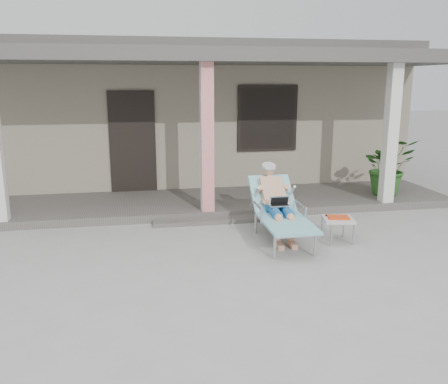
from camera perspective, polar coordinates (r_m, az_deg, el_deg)
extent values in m
plane|color=#9E9E99|center=(6.65, 0.80, -8.33)|extent=(60.00, 60.00, 0.00)
cube|color=#9F937E|center=(12.66, -4.99, 8.93)|extent=(10.00, 5.00, 3.00)
cube|color=#474442|center=(12.64, -5.15, 16.40)|extent=(10.40, 5.40, 0.30)
cube|color=black|center=(10.11, -10.93, 5.94)|extent=(0.95, 0.06, 2.10)
cube|color=black|center=(10.45, 5.25, 8.84)|extent=(1.20, 0.06, 1.30)
cube|color=black|center=(10.45, 5.25, 8.83)|extent=(1.32, 0.05, 1.42)
cube|color=#605B56|center=(9.45, -2.75, -1.29)|extent=(10.00, 2.00, 0.15)
cube|color=red|center=(8.36, -2.06, 6.44)|extent=(0.22, 0.22, 2.61)
cube|color=silver|center=(9.52, 19.40, 6.54)|extent=(0.22, 0.22, 2.61)
cube|color=#474442|center=(9.16, -2.95, 15.95)|extent=(10.00, 2.30, 0.24)
cube|color=#605B56|center=(8.36, -1.68, -3.49)|extent=(2.00, 0.30, 0.07)
cylinder|color=#B7B7BC|center=(6.70, 6.13, -6.63)|extent=(0.04, 0.04, 0.35)
cylinder|color=#B7B7BC|center=(6.88, 10.92, -6.27)|extent=(0.04, 0.04, 0.35)
cylinder|color=#B7B7BC|center=(7.77, 3.84, -3.76)|extent=(0.04, 0.04, 0.35)
cylinder|color=#B7B7BC|center=(7.92, 8.03, -3.52)|extent=(0.04, 0.04, 0.35)
cube|color=#B7B7BC|center=(7.11, 7.55, -3.85)|extent=(0.62, 1.18, 0.03)
cube|color=#82C9C6|center=(7.11, 7.55, -3.67)|extent=(0.71, 1.22, 0.04)
cube|color=#B7B7BC|center=(7.84, 5.80, -0.49)|extent=(0.61, 0.56, 0.47)
cube|color=#82C9C6|center=(7.83, 5.81, -0.25)|extent=(0.70, 0.64, 0.53)
cylinder|color=#B3B3B5|center=(8.01, 5.36, 3.14)|extent=(0.24, 0.24, 0.12)
cube|color=silver|center=(7.44, 6.67, -1.56)|extent=(0.32, 0.23, 0.22)
cube|color=beige|center=(7.53, 13.59, -3.22)|extent=(0.53, 0.53, 0.04)
cylinder|color=#B7B7BC|center=(7.35, 12.79, -5.11)|extent=(0.03, 0.03, 0.34)
cylinder|color=#B7B7BC|center=(7.50, 15.33, -4.89)|extent=(0.03, 0.03, 0.34)
cylinder|color=#B7B7BC|center=(7.67, 11.73, -4.29)|extent=(0.03, 0.03, 0.34)
cylinder|color=#B7B7BC|center=(7.81, 14.20, -4.10)|extent=(0.03, 0.03, 0.34)
cube|color=#D84317|center=(7.52, 13.60, -2.98)|extent=(0.36, 0.29, 0.03)
cube|color=black|center=(7.62, 13.25, -2.78)|extent=(0.31, 0.08, 0.03)
imported|color=#26591E|center=(10.26, 19.10, 2.89)|extent=(1.15, 1.03, 1.16)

